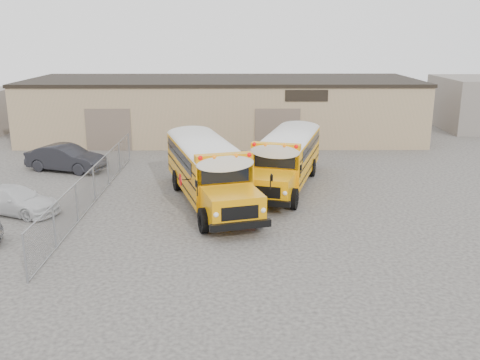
{
  "coord_description": "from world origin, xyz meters",
  "views": [
    {
      "loc": [
        1.06,
        -22.52,
        8.21
      ],
      "look_at": [
        1.24,
        1.26,
        1.6
      ],
      "focal_mm": 40.0,
      "sensor_mm": 36.0,
      "label": 1
    }
  ],
  "objects_px": {
    "car_dark": "(66,158)",
    "car_white": "(15,200)",
    "school_bus_left": "(184,141)",
    "tarp_bundle": "(246,212)",
    "school_bus_right": "(304,134)"
  },
  "relations": [
    {
      "from": "tarp_bundle",
      "to": "car_dark",
      "type": "distance_m",
      "value": 14.6
    },
    {
      "from": "car_white",
      "to": "school_bus_left",
      "type": "bearing_deg",
      "value": -19.4
    },
    {
      "from": "tarp_bundle",
      "to": "car_white",
      "type": "xyz_separation_m",
      "value": [
        -10.74,
        1.97,
        -0.08
      ]
    },
    {
      "from": "school_bus_right",
      "to": "tarp_bundle",
      "type": "bearing_deg",
      "value": -107.6
    },
    {
      "from": "school_bus_left",
      "to": "tarp_bundle",
      "type": "distance_m",
      "value": 10.77
    },
    {
      "from": "school_bus_left",
      "to": "school_bus_right",
      "type": "xyz_separation_m",
      "value": [
        7.58,
        2.55,
        -0.09
      ]
    },
    {
      "from": "tarp_bundle",
      "to": "school_bus_right",
      "type": "bearing_deg",
      "value": 72.4
    },
    {
      "from": "school_bus_right",
      "to": "car_white",
      "type": "bearing_deg",
      "value": -144.1
    },
    {
      "from": "school_bus_right",
      "to": "tarp_bundle",
      "type": "distance_m",
      "value": 13.31
    },
    {
      "from": "school_bus_left",
      "to": "car_white",
      "type": "bearing_deg",
      "value": -131.42
    },
    {
      "from": "school_bus_left",
      "to": "car_white",
      "type": "height_order",
      "value": "school_bus_left"
    },
    {
      "from": "car_dark",
      "to": "car_white",
      "type": "bearing_deg",
      "value": -161.15
    },
    {
      "from": "car_white",
      "to": "car_dark",
      "type": "height_order",
      "value": "car_dark"
    },
    {
      "from": "car_white",
      "to": "car_dark",
      "type": "distance_m",
      "value": 7.88
    },
    {
      "from": "tarp_bundle",
      "to": "car_white",
      "type": "bearing_deg",
      "value": 169.61
    }
  ]
}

